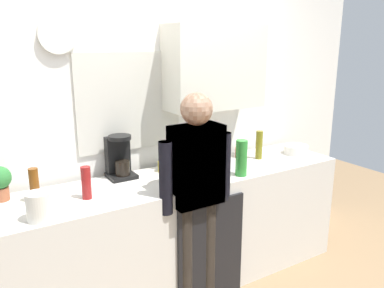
{
  "coord_description": "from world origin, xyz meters",
  "views": [
    {
      "loc": [
        -1.39,
        -2.18,
        1.93
      ],
      "look_at": [
        0.12,
        0.25,
        1.18
      ],
      "focal_mm": 36.9,
      "sensor_mm": 36.0,
      "label": 1
    }
  ],
  "objects_px": {
    "potted_plant": "(0,181)",
    "cup_yellow_cup": "(162,166)",
    "bottle_amber_beer": "(34,186)",
    "person_at_sink": "(196,186)",
    "bottle_red_vinegar": "(86,183)",
    "person_guest": "(196,186)",
    "bottle_clear_soda": "(241,158)",
    "cup_terracotta_mug": "(240,152)",
    "mixing_bowl": "(296,149)",
    "bottle_olive_oil": "(259,145)",
    "coffee_maker": "(119,158)",
    "storage_canister": "(38,207)"
  },
  "relations": [
    {
      "from": "potted_plant",
      "to": "cup_yellow_cup",
      "type": "bearing_deg",
      "value": -2.01
    },
    {
      "from": "bottle_amber_beer",
      "to": "person_at_sink",
      "type": "height_order",
      "value": "person_at_sink"
    },
    {
      "from": "bottle_red_vinegar",
      "to": "person_guest",
      "type": "height_order",
      "value": "person_guest"
    },
    {
      "from": "bottle_clear_soda",
      "to": "cup_terracotta_mug",
      "type": "height_order",
      "value": "bottle_clear_soda"
    },
    {
      "from": "mixing_bowl",
      "to": "bottle_olive_oil",
      "type": "bearing_deg",
      "value": 170.85
    },
    {
      "from": "coffee_maker",
      "to": "bottle_clear_soda",
      "type": "height_order",
      "value": "coffee_maker"
    },
    {
      "from": "cup_terracotta_mug",
      "to": "potted_plant",
      "type": "distance_m",
      "value": 1.93
    },
    {
      "from": "mixing_bowl",
      "to": "person_at_sink",
      "type": "bearing_deg",
      "value": -167.45
    },
    {
      "from": "cup_yellow_cup",
      "to": "storage_canister",
      "type": "bearing_deg",
      "value": -158.44
    },
    {
      "from": "person_at_sink",
      "to": "coffee_maker",
      "type": "bearing_deg",
      "value": 120.81
    },
    {
      "from": "storage_canister",
      "to": "potted_plant",
      "type": "bearing_deg",
      "value": 108.45
    },
    {
      "from": "coffee_maker",
      "to": "storage_canister",
      "type": "xyz_separation_m",
      "value": [
        -0.68,
        -0.47,
        -0.06
      ]
    },
    {
      "from": "coffee_maker",
      "to": "bottle_olive_oil",
      "type": "xyz_separation_m",
      "value": [
        1.22,
        -0.2,
        -0.02
      ]
    },
    {
      "from": "cup_terracotta_mug",
      "to": "mixing_bowl",
      "type": "height_order",
      "value": "cup_terracotta_mug"
    },
    {
      "from": "bottle_amber_beer",
      "to": "mixing_bowl",
      "type": "xyz_separation_m",
      "value": [
        2.26,
        -0.08,
        -0.08
      ]
    },
    {
      "from": "bottle_amber_beer",
      "to": "person_at_sink",
      "type": "distance_m",
      "value": 1.06
    },
    {
      "from": "coffee_maker",
      "to": "bottle_olive_oil",
      "type": "distance_m",
      "value": 1.24
    },
    {
      "from": "bottle_red_vinegar",
      "to": "bottle_clear_soda",
      "type": "relative_size",
      "value": 0.79
    },
    {
      "from": "person_at_sink",
      "to": "bottle_amber_beer",
      "type": "bearing_deg",
      "value": 158.33
    },
    {
      "from": "coffee_maker",
      "to": "bottle_clear_soda",
      "type": "distance_m",
      "value": 0.93
    },
    {
      "from": "potted_plant",
      "to": "person_guest",
      "type": "height_order",
      "value": "person_guest"
    },
    {
      "from": "bottle_clear_soda",
      "to": "person_at_sink",
      "type": "relative_size",
      "value": 0.17
    },
    {
      "from": "storage_canister",
      "to": "cup_yellow_cup",
      "type": "bearing_deg",
      "value": 21.56
    },
    {
      "from": "bottle_red_vinegar",
      "to": "bottle_olive_oil",
      "type": "bearing_deg",
      "value": 3.33
    },
    {
      "from": "coffee_maker",
      "to": "cup_yellow_cup",
      "type": "height_order",
      "value": "coffee_maker"
    },
    {
      "from": "bottle_olive_oil",
      "to": "mixing_bowl",
      "type": "height_order",
      "value": "bottle_olive_oil"
    },
    {
      "from": "bottle_red_vinegar",
      "to": "mixing_bowl",
      "type": "distance_m",
      "value": 1.96
    },
    {
      "from": "person_at_sink",
      "to": "person_guest",
      "type": "relative_size",
      "value": 1.0
    },
    {
      "from": "bottle_olive_oil",
      "to": "cup_terracotta_mug",
      "type": "bearing_deg",
      "value": 134.71
    },
    {
      "from": "bottle_clear_soda",
      "to": "mixing_bowl",
      "type": "xyz_separation_m",
      "value": [
        0.81,
        0.2,
        -0.1
      ]
    },
    {
      "from": "person_at_sink",
      "to": "person_guest",
      "type": "bearing_deg",
      "value": 0.0
    },
    {
      "from": "cup_yellow_cup",
      "to": "person_guest",
      "type": "xyz_separation_m",
      "value": [
        0.01,
        -0.48,
        -0.01
      ]
    },
    {
      "from": "coffee_maker",
      "to": "potted_plant",
      "type": "xyz_separation_m",
      "value": [
        -0.83,
        -0.03,
        -0.01
      ]
    },
    {
      "from": "mixing_bowl",
      "to": "person_guest",
      "type": "height_order",
      "value": "person_guest"
    },
    {
      "from": "cup_yellow_cup",
      "to": "bottle_red_vinegar",
      "type": "bearing_deg",
      "value": -161.66
    },
    {
      "from": "coffee_maker",
      "to": "bottle_clear_soda",
      "type": "relative_size",
      "value": 1.18
    },
    {
      "from": "storage_canister",
      "to": "cup_terracotta_mug",
      "type": "bearing_deg",
      "value": 12.26
    },
    {
      "from": "person_guest",
      "to": "mixing_bowl",
      "type": "bearing_deg",
      "value": 175.03
    },
    {
      "from": "potted_plant",
      "to": "bottle_amber_beer",
      "type": "bearing_deg",
      "value": -40.3
    },
    {
      "from": "coffee_maker",
      "to": "cup_yellow_cup",
      "type": "relative_size",
      "value": 3.88
    },
    {
      "from": "bottle_clear_soda",
      "to": "storage_canister",
      "type": "bearing_deg",
      "value": 179.99
    },
    {
      "from": "bottle_red_vinegar",
      "to": "bottle_olive_oil",
      "type": "relative_size",
      "value": 0.88
    },
    {
      "from": "bottle_clear_soda",
      "to": "person_at_sink",
      "type": "height_order",
      "value": "person_at_sink"
    },
    {
      "from": "bottle_red_vinegar",
      "to": "cup_yellow_cup",
      "type": "height_order",
      "value": "bottle_red_vinegar"
    },
    {
      "from": "bottle_red_vinegar",
      "to": "person_guest",
      "type": "distance_m",
      "value": 0.74
    },
    {
      "from": "bottle_red_vinegar",
      "to": "bottle_clear_soda",
      "type": "height_order",
      "value": "bottle_clear_soda"
    },
    {
      "from": "bottle_clear_soda",
      "to": "storage_canister",
      "type": "xyz_separation_m",
      "value": [
        -1.49,
        0.0,
        -0.05
      ]
    },
    {
      "from": "potted_plant",
      "to": "person_guest",
      "type": "bearing_deg",
      "value": -23.81
    },
    {
      "from": "bottle_olive_oil",
      "to": "mixing_bowl",
      "type": "distance_m",
      "value": 0.41
    },
    {
      "from": "storage_canister",
      "to": "person_guest",
      "type": "xyz_separation_m",
      "value": [
        1.03,
        -0.08,
        -0.05
      ]
    }
  ]
}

